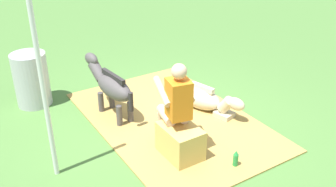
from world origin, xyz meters
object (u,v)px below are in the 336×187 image
at_px(water_barrel, 31,79).
at_px(person_seated, 175,103).
at_px(hay_bale, 180,142).
at_px(pony_standing, 111,85).
at_px(tent_pole_left, 43,88).
at_px(pony_lying, 203,98).
at_px(soda_bottle, 236,159).

bearing_deg(water_barrel, person_seated, -151.94).
height_order(hay_bale, water_barrel, water_barrel).
xyz_separation_m(pony_standing, tent_pole_left, (-0.97, 1.24, 0.69)).
distance_m(water_barrel, tent_pole_left, 2.19).
distance_m(person_seated, pony_lying, 1.38).
bearing_deg(person_seated, pony_lying, -54.43).
distance_m(pony_standing, soda_bottle, 2.26).
bearing_deg(tent_pole_left, person_seated, -103.25).
distance_m(person_seated, soda_bottle, 1.06).
distance_m(hay_bale, soda_bottle, 0.76).
distance_m(hay_bale, tent_pole_left, 1.90).
height_order(hay_bale, pony_standing, pony_standing).
xyz_separation_m(pony_standing, pony_lying, (-0.61, -1.35, -0.34)).
xyz_separation_m(person_seated, tent_pole_left, (0.37, 1.56, 0.48)).
bearing_deg(soda_bottle, pony_standing, 20.29).
bearing_deg(pony_standing, person_seated, -166.58).
bearing_deg(soda_bottle, water_barrel, 28.82).
bearing_deg(hay_bale, person_seated, -8.24).
relative_size(pony_standing, pony_lying, 0.99).
bearing_deg(water_barrel, hay_bale, -153.87).
height_order(hay_bale, tent_pole_left, tent_pole_left).
xyz_separation_m(person_seated, soda_bottle, (-0.75, -0.45, -0.61)).
distance_m(soda_bottle, water_barrel, 3.60).
relative_size(hay_bale, water_barrel, 0.67).
height_order(pony_standing, soda_bottle, pony_standing).
relative_size(hay_bale, soda_bottle, 2.40).
distance_m(soda_bottle, tent_pole_left, 2.54).
height_order(person_seated, tent_pole_left, tent_pole_left).
bearing_deg(water_barrel, pony_lying, -125.79).
distance_m(pony_standing, tent_pole_left, 1.72).
xyz_separation_m(pony_lying, water_barrel, (1.66, 2.31, 0.26)).
bearing_deg(pony_lying, tent_pole_left, 98.10).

